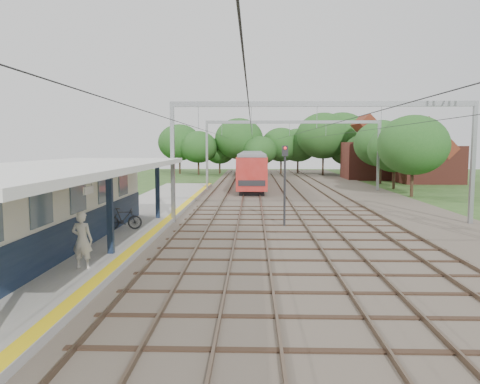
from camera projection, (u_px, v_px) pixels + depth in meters
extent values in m
plane|color=#2D4C1E|center=(268.00, 321.00, 12.06)|extent=(160.00, 160.00, 0.00)
cube|color=#473D33|center=(302.00, 196.00, 41.79)|extent=(18.00, 90.00, 0.10)
cube|color=gray|center=(126.00, 223.00, 26.18)|extent=(5.00, 52.00, 0.35)
cube|color=yellow|center=(166.00, 220.00, 26.10)|extent=(0.45, 52.00, 0.01)
cube|color=beige|center=(45.00, 206.00, 19.07)|extent=(3.20, 18.00, 3.40)
cube|color=#101D35|center=(85.00, 231.00, 19.12)|extent=(0.06, 18.00, 1.40)
cube|color=slate|center=(84.00, 194.00, 18.98)|extent=(0.05, 16.00, 1.30)
cube|color=#101D35|center=(110.00, 212.00, 18.00)|extent=(0.22, 0.22, 3.20)
cube|color=#101D35|center=(158.00, 190.00, 26.96)|extent=(0.22, 0.22, 3.20)
cube|color=silver|center=(60.00, 168.00, 17.89)|extent=(6.40, 20.00, 0.24)
cube|color=white|center=(88.00, 190.00, 15.91)|extent=(0.06, 0.85, 0.26)
cube|color=brown|center=(210.00, 194.00, 42.01)|extent=(0.07, 88.00, 0.15)
cube|color=brown|center=(226.00, 194.00, 41.97)|extent=(0.07, 88.00, 0.15)
cube|color=brown|center=(244.00, 194.00, 41.92)|extent=(0.07, 88.00, 0.15)
cube|color=brown|center=(260.00, 194.00, 41.88)|extent=(0.07, 88.00, 0.15)
cube|color=brown|center=(285.00, 194.00, 41.82)|extent=(0.07, 88.00, 0.15)
cube|color=brown|center=(301.00, 194.00, 41.78)|extent=(0.07, 88.00, 0.15)
cube|color=brown|center=(325.00, 195.00, 41.72)|extent=(0.07, 88.00, 0.15)
cube|color=brown|center=(342.00, 195.00, 41.68)|extent=(0.07, 88.00, 0.15)
cube|color=gray|center=(173.00, 163.00, 26.78)|extent=(0.22, 0.22, 7.00)
cube|color=gray|center=(473.00, 164.00, 26.31)|extent=(0.22, 0.22, 7.00)
cube|color=gray|center=(322.00, 104.00, 26.21)|extent=(17.00, 0.20, 0.30)
cube|color=gray|center=(207.00, 156.00, 46.67)|extent=(0.22, 0.22, 7.00)
cube|color=gray|center=(378.00, 156.00, 46.20)|extent=(0.22, 0.22, 7.00)
cube|color=gray|center=(293.00, 122.00, 46.11)|extent=(17.00, 0.20, 0.30)
cylinder|color=black|center=(218.00, 135.00, 41.46)|extent=(0.02, 88.00, 0.02)
cylinder|color=black|center=(252.00, 135.00, 41.38)|extent=(0.02, 88.00, 0.02)
cylinder|color=black|center=(294.00, 135.00, 41.28)|extent=(0.02, 88.00, 0.02)
cylinder|color=black|center=(335.00, 135.00, 41.18)|extent=(0.02, 88.00, 0.02)
cylinder|color=#382619|center=(191.00, 166.00, 72.88)|extent=(0.28, 0.28, 2.88)
ellipsoid|color=#194719|center=(191.00, 143.00, 72.53)|extent=(6.72, 6.72, 5.76)
cylinder|color=#382619|center=(230.00, 166.00, 74.72)|extent=(0.28, 0.28, 2.52)
ellipsoid|color=#194719|center=(230.00, 147.00, 74.42)|extent=(5.88, 5.88, 5.04)
cylinder|color=#382619|center=(269.00, 165.00, 71.53)|extent=(0.28, 0.28, 3.24)
ellipsoid|color=#194719|center=(269.00, 139.00, 71.14)|extent=(7.56, 7.56, 6.48)
cylinder|color=#382619|center=(306.00, 166.00, 73.38)|extent=(0.28, 0.28, 2.70)
ellipsoid|color=#194719|center=(307.00, 145.00, 73.06)|extent=(6.30, 6.30, 5.40)
cylinder|color=#382619|center=(394.00, 177.00, 49.34)|extent=(0.28, 0.28, 2.52)
ellipsoid|color=#194719|center=(395.00, 147.00, 49.03)|extent=(5.88, 5.88, 5.04)
cylinder|color=#382619|center=(363.00, 168.00, 65.22)|extent=(0.28, 0.28, 2.88)
ellipsoid|color=#194719|center=(364.00, 143.00, 64.88)|extent=(6.72, 6.72, 5.76)
cube|color=brown|center=(428.00, 164.00, 57.02)|extent=(7.00, 6.00, 4.50)
cube|color=maroon|center=(429.00, 138.00, 56.71)|extent=(4.99, 6.12, 4.99)
cube|color=brown|center=(374.00, 161.00, 63.10)|extent=(8.00, 6.00, 5.00)
cube|color=maroon|center=(375.00, 135.00, 62.77)|extent=(5.52, 6.12, 5.52)
imported|color=beige|center=(82.00, 240.00, 15.79)|extent=(0.76, 0.54, 1.97)
imported|color=black|center=(123.00, 219.00, 23.23)|extent=(1.87, 0.82, 1.09)
cube|color=black|center=(252.00, 186.00, 48.92)|extent=(2.20, 15.71, 0.44)
cube|color=#A21D18|center=(252.00, 170.00, 48.75)|extent=(2.75, 17.08, 2.97)
cube|color=black|center=(252.00, 167.00, 48.72)|extent=(2.79, 15.71, 0.85)
cube|color=slate|center=(252.00, 154.00, 48.59)|extent=(2.53, 17.08, 0.28)
cube|color=black|center=(252.00, 175.00, 66.51)|extent=(2.20, 15.71, 0.44)
cube|color=#A21D18|center=(252.00, 163.00, 66.34)|extent=(2.75, 17.08, 2.97)
cube|color=black|center=(252.00, 161.00, 66.31)|extent=(2.79, 15.71, 0.85)
cube|color=slate|center=(252.00, 152.00, 66.18)|extent=(2.53, 17.08, 0.28)
cylinder|color=black|center=(285.00, 190.00, 25.67)|extent=(0.13, 0.13, 4.14)
cube|color=black|center=(285.00, 151.00, 25.45)|extent=(0.33, 0.22, 0.57)
sphere|color=red|center=(285.00, 148.00, 25.34)|extent=(0.14, 0.14, 0.14)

